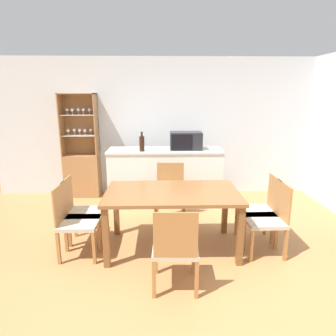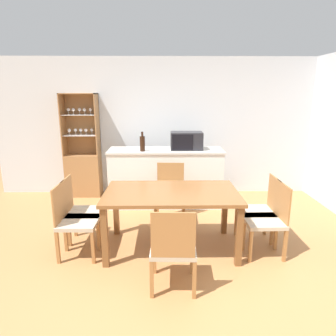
{
  "view_description": "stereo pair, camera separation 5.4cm",
  "coord_description": "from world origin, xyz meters",
  "views": [
    {
      "loc": [
        -0.29,
        -3.07,
        1.91
      ],
      "look_at": [
        -0.17,
        1.14,
        0.85
      ],
      "focal_mm": 32.0,
      "sensor_mm": 36.0,
      "label": 1
    },
    {
      "loc": [
        -0.23,
        -3.07,
        1.91
      ],
      "look_at": [
        -0.17,
        1.14,
        0.85
      ],
      "focal_mm": 32.0,
      "sensor_mm": 36.0,
      "label": 2
    }
  ],
  "objects": [
    {
      "name": "ground_plane",
      "position": [
        0.0,
        0.0,
        0.0
      ],
      "size": [
        18.0,
        18.0,
        0.0
      ],
      "primitive_type": "plane",
      "color": "#B27A47"
    },
    {
      "name": "wall_back",
      "position": [
        0.0,
        2.63,
        1.27
      ],
      "size": [
        6.8,
        0.06,
        2.55
      ],
      "color": "silver",
      "rests_on": "ground_plane"
    },
    {
      "name": "kitchen_counter",
      "position": [
        -0.2,
        1.91,
        0.49
      ],
      "size": [
        1.93,
        0.61,
        0.98
      ],
      "color": "white",
      "rests_on": "ground_plane"
    },
    {
      "name": "display_cabinet",
      "position": [
        -1.75,
        2.44,
        0.57
      ],
      "size": [
        0.64,
        0.34,
        1.91
      ],
      "color": "#A37042",
      "rests_on": "ground_plane"
    },
    {
      "name": "dining_table",
      "position": [
        -0.14,
        0.37,
        0.66
      ],
      "size": [
        1.62,
        0.93,
        0.75
      ],
      "color": "brown",
      "rests_on": "ground_plane"
    },
    {
      "name": "dining_chair_side_right_near",
      "position": [
        1.01,
        0.24,
        0.44
      ],
      "size": [
        0.45,
        0.45,
        0.88
      ],
      "rotation": [
        0.0,
        0.0,
        1.59
      ],
      "color": "#C1B299",
      "rests_on": "ground_plane"
    },
    {
      "name": "dining_chair_head_near",
      "position": [
        -0.15,
        -0.43,
        0.44
      ],
      "size": [
        0.46,
        0.46,
        0.88
      ],
      "rotation": [
        0.0,
        0.0,
        -0.04
      ],
      "color": "#C1B299",
      "rests_on": "ground_plane"
    },
    {
      "name": "dining_chair_side_left_near",
      "position": [
        -1.29,
        0.24,
        0.44
      ],
      "size": [
        0.45,
        0.45,
        0.88
      ],
      "rotation": [
        0.0,
        0.0,
        -1.59
      ],
      "color": "#C1B299",
      "rests_on": "ground_plane"
    },
    {
      "name": "dining_chair_head_far",
      "position": [
        -0.14,
        1.18,
        0.44
      ],
      "size": [
        0.47,
        0.47,
        0.88
      ],
      "rotation": [
        0.0,
        0.0,
        3.08
      ],
      "color": "#C1B299",
      "rests_on": "ground_plane"
    },
    {
      "name": "dining_chair_side_right_far",
      "position": [
        1.01,
        0.51,
        0.44
      ],
      "size": [
        0.45,
        0.45,
        0.88
      ],
      "rotation": [
        0.0,
        0.0,
        1.56
      ],
      "color": "#C1B299",
      "rests_on": "ground_plane"
    },
    {
      "name": "dining_chair_side_left_far",
      "position": [
        -1.29,
        0.51,
        0.44
      ],
      "size": [
        0.44,
        0.44,
        0.88
      ],
      "rotation": [
        0.0,
        0.0,
        -1.57
      ],
      "color": "#C1B299",
      "rests_on": "ground_plane"
    },
    {
      "name": "microwave",
      "position": [
        0.15,
        1.92,
        1.13
      ],
      "size": [
        0.53,
        0.33,
        0.29
      ],
      "color": "#232328",
      "rests_on": "kitchen_counter"
    },
    {
      "name": "wine_bottle",
      "position": [
        -0.58,
        1.77,
        1.11
      ],
      "size": [
        0.08,
        0.08,
        0.32
      ],
      "color": "black",
      "rests_on": "kitchen_counter"
    }
  ]
}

